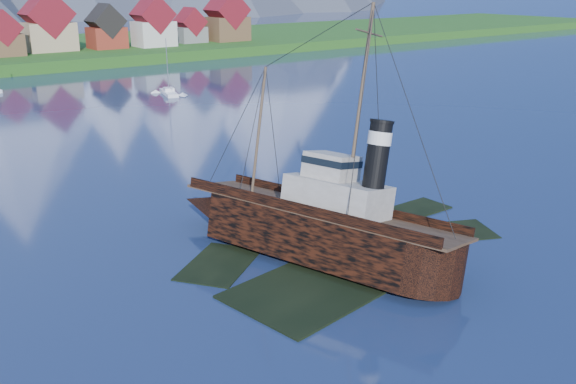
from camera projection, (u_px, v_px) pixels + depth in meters
ground at (345, 261)px, 55.08m from camera, size 1400.00×1400.00×0.00m
shoal at (344, 252)px, 57.84m from camera, size 31.71×21.24×1.14m
tugboat_wreck at (305, 223)px, 55.78m from camera, size 6.70×28.89×22.89m
sailboat_d at (169, 93)px, 133.58m from camera, size 4.48×9.06×12.00m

